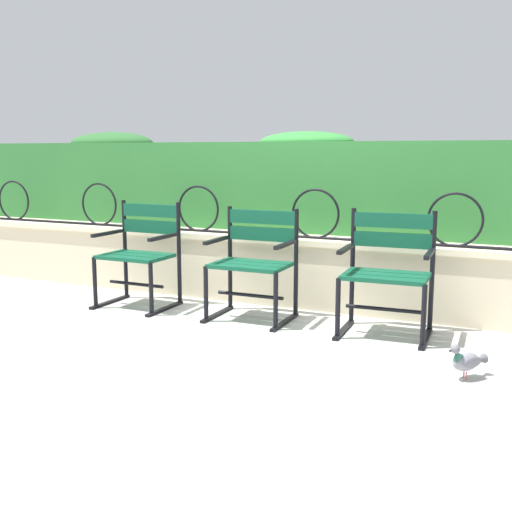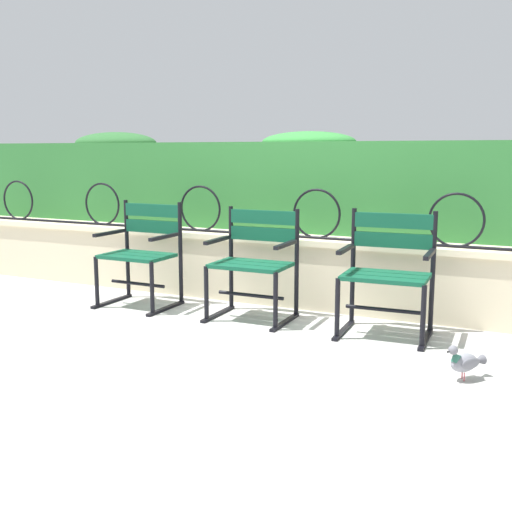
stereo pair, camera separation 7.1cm
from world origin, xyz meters
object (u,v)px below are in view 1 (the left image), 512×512
(park_chair_centre, at_px, (254,260))
(park_chair_left, at_px, (141,251))
(pigeon_near_chairs, at_px, (466,360))
(park_chair_right, at_px, (388,270))

(park_chair_centre, bearing_deg, park_chair_left, -178.44)
(park_chair_left, xyz_separation_m, pigeon_near_chairs, (2.77, -0.70, -0.36))
(park_chair_left, bearing_deg, park_chair_centre, 1.56)
(park_chair_right, relative_size, pigeon_near_chairs, 3.55)
(park_chair_centre, xyz_separation_m, pigeon_near_chairs, (1.71, -0.73, -0.36))
(park_chair_centre, relative_size, pigeon_near_chairs, 3.45)
(park_chair_left, height_order, park_chair_centre, park_chair_left)
(park_chair_left, bearing_deg, park_chair_right, 0.96)
(park_chair_centre, height_order, park_chair_right, park_chair_right)
(park_chair_centre, relative_size, park_chair_right, 0.97)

